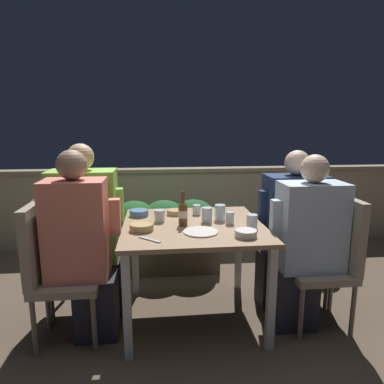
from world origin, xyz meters
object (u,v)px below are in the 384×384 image
object	(u,v)px
chair_left_far	(62,246)
chair_right_near	(332,252)
potted_plant	(314,223)
person_navy_jumper	(289,230)
chair_left_near	(51,262)
person_blue_shirt	(305,244)
person_coral_top	(82,247)
person_green_blouse	(89,232)
chair_right_far	(314,237)
beer_bottle	(183,213)

from	to	relation	value
chair_left_far	chair_right_near	size ratio (longest dim) A/B	1.00
potted_plant	person_navy_jumper	bearing A→B (deg)	-128.58
chair_left_near	person_blue_shirt	bearing A→B (deg)	-0.91
chair_left_near	person_coral_top	size ratio (longest dim) A/B	0.74
person_green_blouse	potted_plant	world-z (taller)	person_green_blouse
person_green_blouse	chair_right_near	distance (m)	1.76
chair_left_near	chair_right_near	size ratio (longest dim) A/B	1.00
person_green_blouse	chair_right_far	world-z (taller)	person_green_blouse
beer_bottle	potted_plant	bearing A→B (deg)	30.96
beer_bottle	potted_plant	distance (m)	1.66
chair_left_near	person_green_blouse	world-z (taller)	person_green_blouse
person_coral_top	person_navy_jumper	world-z (taller)	person_coral_top
person_navy_jumper	potted_plant	bearing A→B (deg)	51.42
chair_right_near	person_navy_jumper	bearing A→B (deg)	121.19
person_coral_top	chair_right_near	bearing A→B (deg)	-0.91
chair_left_near	chair_left_far	distance (m)	0.30
person_blue_shirt	chair_left_near	bearing A→B (deg)	179.09
chair_left_far	chair_right_near	xyz separation A→B (m)	(1.93, -0.32, 0.00)
chair_left_far	potted_plant	distance (m)	2.37
person_green_blouse	chair_right_near	world-z (taller)	person_green_blouse
chair_left_near	person_coral_top	world-z (taller)	person_coral_top
potted_plant	person_green_blouse	bearing A→B (deg)	-162.24
chair_left_far	person_navy_jumper	bearing A→B (deg)	-0.28
chair_left_near	person_navy_jumper	world-z (taller)	person_navy_jumper
potted_plant	person_coral_top	bearing A→B (deg)	-155.02
person_blue_shirt	chair_right_far	distance (m)	0.39
chair_right_far	person_coral_top	bearing A→B (deg)	-170.51
person_coral_top	beer_bottle	xyz separation A→B (m)	(0.67, 0.13, 0.18)
chair_right_far	chair_left_far	bearing A→B (deg)	179.75
chair_right_far	potted_plant	distance (m)	0.75
person_green_blouse	potted_plant	xyz separation A→B (m)	(2.07, 0.66, -0.19)
person_green_blouse	chair_right_far	bearing A→B (deg)	-0.28
chair_left_near	person_coral_top	distance (m)	0.22
person_navy_jumper	chair_left_near	bearing A→B (deg)	-170.51
chair_left_near	chair_right_near	world-z (taller)	same
person_green_blouse	chair_left_near	bearing A→B (deg)	-123.26
chair_left_near	person_blue_shirt	distance (m)	1.72
chair_left_near	chair_right_far	bearing A→B (deg)	8.51
chair_left_far	chair_right_far	world-z (taller)	same
chair_left_far	person_blue_shirt	distance (m)	1.75
chair_left_near	potted_plant	size ratio (longest dim) A/B	1.26
potted_plant	person_blue_shirt	bearing A→B (deg)	-119.02
person_coral_top	person_navy_jumper	bearing A→B (deg)	10.73
beer_bottle	potted_plant	world-z (taller)	beer_bottle
chair_right_near	chair_right_far	world-z (taller)	same
person_green_blouse	potted_plant	distance (m)	2.18
chair_left_near	beer_bottle	world-z (taller)	beer_bottle
person_coral_top	beer_bottle	distance (m)	0.71
chair_left_far	person_green_blouse	size ratio (longest dim) A/B	0.72
person_coral_top	beer_bottle	bearing A→B (deg)	10.77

